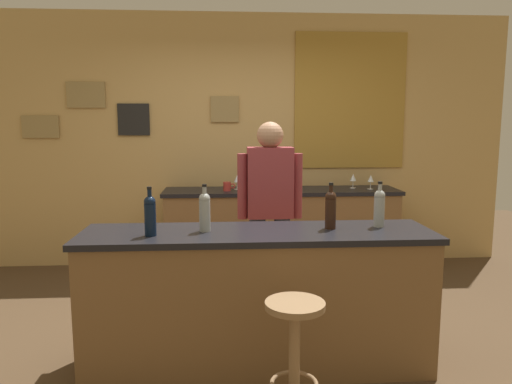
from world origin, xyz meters
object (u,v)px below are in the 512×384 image
(wine_glass_a, at_px, (237,179))
(wine_bottle_b, at_px, (205,210))
(wine_bottle_d, at_px, (379,207))
(wine_glass_b, at_px, (353,178))
(bar_stool, at_px, (295,341))
(wine_bottle_a, at_px, (150,214))
(bartender, at_px, (270,208))
(wine_bottle_c, at_px, (331,208))
(coffee_mug, at_px, (227,186))
(wine_glass_c, at_px, (371,179))

(wine_glass_a, bearing_deg, wine_bottle_b, -97.28)
(wine_bottle_d, height_order, wine_glass_a, wine_bottle_d)
(wine_glass_a, distance_m, wine_glass_b, 1.27)
(wine_bottle_b, height_order, wine_glass_a, wine_bottle_b)
(bar_stool, bearing_deg, wine_bottle_a, 146.44)
(bar_stool, xyz_separation_m, wine_glass_b, (1.04, 2.74, 0.55))
(bartender, height_order, wine_bottle_c, bartender)
(wine_bottle_a, bearing_deg, wine_bottle_d, 6.21)
(wine_glass_b, relative_size, coffee_mug, 1.24)
(bar_stool, xyz_separation_m, wine_bottle_b, (-0.49, 0.65, 0.60))
(bar_stool, relative_size, wine_bottle_a, 2.22)
(wine_bottle_b, relative_size, wine_glass_c, 1.97)
(wine_bottle_b, distance_m, wine_glass_b, 2.59)
(wine_bottle_a, bearing_deg, wine_glass_b, 49.62)
(bartender, bearing_deg, bar_stool, -89.93)
(bartender, relative_size, wine_glass_a, 10.45)
(bartender, relative_size, bar_stool, 2.38)
(wine_glass_a, bearing_deg, bar_stool, -85.20)
(wine_bottle_c, height_order, wine_bottle_d, same)
(wine_bottle_a, distance_m, wine_bottle_d, 1.50)
(wine_bottle_c, xyz_separation_m, wine_bottle_d, (0.34, 0.04, 0.00))
(bartender, relative_size, wine_bottle_d, 5.29)
(bar_stool, bearing_deg, coffee_mug, 97.28)
(wine_bottle_a, height_order, wine_bottle_b, same)
(wine_bottle_a, xyz_separation_m, wine_bottle_d, (1.49, 0.16, 0.00))
(wine_bottle_a, relative_size, coffee_mug, 2.45)
(bartender, relative_size, wine_bottle_b, 5.29)
(wine_bottle_a, bearing_deg, wine_bottle_b, 16.91)
(wine_bottle_d, distance_m, wine_glass_c, 2.01)
(wine_bottle_b, height_order, wine_bottle_d, same)
(wine_bottle_a, relative_size, wine_glass_c, 1.97)
(wine_glass_b, distance_m, coffee_mug, 1.38)
(wine_bottle_b, xyz_separation_m, coffee_mug, (0.16, 1.96, -0.11))
(wine_glass_b, bearing_deg, wine_glass_a, -179.01)
(wine_bottle_d, distance_m, wine_glass_b, 2.06)
(wine_glass_a, height_order, coffee_mug, wine_glass_a)
(bartender, relative_size, wine_bottle_a, 5.29)
(wine_bottle_a, distance_m, wine_bottle_b, 0.35)
(wine_bottle_a, xyz_separation_m, wine_glass_b, (1.86, 2.19, -0.05))
(bartender, distance_m, wine_bottle_d, 0.96)
(wine_bottle_b, bearing_deg, wine_glass_a, 82.72)
(wine_bottle_c, bearing_deg, wine_bottle_d, 6.66)
(wine_bottle_d, bearing_deg, wine_glass_b, 79.62)
(wine_bottle_b, relative_size, wine_glass_a, 1.97)
(wine_glass_a, bearing_deg, wine_glass_c, -2.86)
(wine_glass_c, bearing_deg, wine_bottle_d, -105.55)
(wine_glass_b, bearing_deg, bartender, -127.68)
(wine_bottle_c, bearing_deg, wine_bottle_a, -173.92)
(wine_bottle_a, height_order, wine_bottle_c, same)
(wine_glass_c, distance_m, coffee_mug, 1.54)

